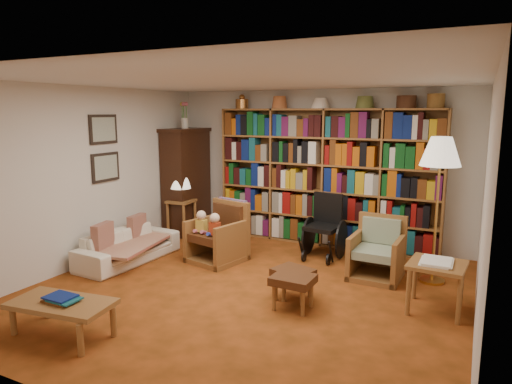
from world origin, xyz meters
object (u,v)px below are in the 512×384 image
Objects in this scene: coffee_table at (62,305)px; footstool_a at (293,275)px; side_table_lamp at (181,210)px; wheelchair at (325,228)px; sofa at (128,246)px; floor_lamp at (440,158)px; armchair_sage at (378,254)px; footstool_b at (293,282)px; armchair_leather at (220,236)px; side_table_papers at (437,270)px.

footstool_a is at bearing 47.33° from coffee_table.
side_table_lamp is 0.68× the size of wheelchair.
wheelchair is (2.47, 1.51, 0.20)m from sofa.
side_table_lamp is 0.35× the size of floor_lamp.
floor_lamp reaches higher than armchair_sage.
armchair_sage is at bearing -70.21° from sofa.
floor_lamp reaches higher than wheelchair.
armchair_sage reaches higher than footstool_a.
armchair_sage is at bearing 51.49° from coffee_table.
coffee_table is at bearing -128.51° from armchair_sage.
wheelchair is at bearing 97.96° from footstool_b.
floor_lamp is at bearing -4.92° from side_table_lamp.
side_table_lamp is at bearing 148.97° from footstool_a.
armchair_leather is 0.92× the size of wheelchair.
side_table_papers is at bearing 34.67° from coffee_table.
armchair_leather is 1.42× the size of side_table_papers.
armchair_sage is (3.36, 1.00, 0.07)m from sofa.
armchair_leather reaches higher than footstool_b.
armchair_sage is 1.56× the size of footstool_a.
side_table_papers is at bearing -8.87° from armchair_leather.
sofa is 0.85× the size of floor_lamp.
floor_lamp is at bearing 42.74° from footstool_a.
footstool_a is at bearing -31.03° from side_table_lamp.
coffee_table reaches higher than footstool_b.
footstool_b is at bearing -113.21° from armchair_sage.
floor_lamp is 1.45m from side_table_papers.
wheelchair is 1.71m from footstool_a.
side_table_lamp reaches higher than coffee_table.
wheelchair is 2.08× the size of footstool_b.
footstool_b is (-0.62, -1.44, 0.01)m from armchair_sage.
wheelchair is 0.51× the size of floor_lamp.
side_table_lamp is at bearing 147.53° from armchair_leather.
footstool_b is at bearing -68.29° from footstool_a.
footstool_b is at bearing -155.62° from side_table_papers.
footstool_a is at bearing -121.12° from armchair_sage.
footstool_b is at bearing 41.38° from coffee_table.
coffee_table is (0.97, -2.00, 0.08)m from sofa.
footstool_a is 2.47m from coffee_table.
side_table_papers is 0.59× the size of coffee_table.
floor_lamp is (4.14, -0.36, 1.12)m from side_table_lamp.
armchair_sage is (2.21, 0.34, -0.05)m from armchair_leather.
sofa is 3.51m from armchair_sage.
floor_lamp is 3.01× the size of side_table_papers.
armchair_leather is at bearing -147.48° from wheelchair.
side_table_papers is 1.57m from footstool_a.
footstool_b is at bearing -33.79° from side_table_lamp.
coffee_table is (-0.18, -2.67, -0.05)m from armchair_leather.
armchair_leather is (1.14, 0.67, 0.13)m from sofa.
side_table_lamp is at bearing 175.08° from floor_lamp.
armchair_sage reaches higher than coffee_table.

